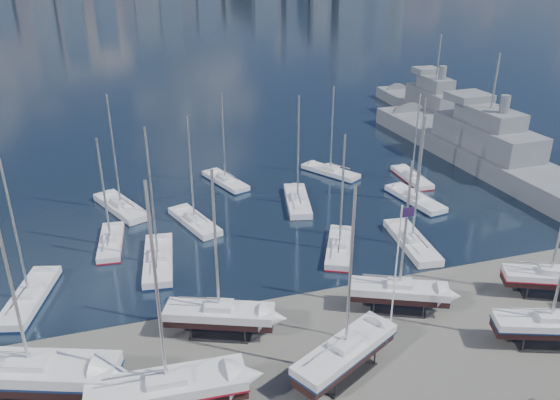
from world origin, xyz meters
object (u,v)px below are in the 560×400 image
object	(u,v)px
naval_ship_east	(483,154)
sailboat_cradle_0	(32,373)
naval_ship_west	(432,111)
flagpole	(397,268)

from	to	relation	value
naval_ship_east	sailboat_cradle_0	bearing A→B (deg)	116.05
sailboat_cradle_0	naval_ship_east	bearing A→B (deg)	47.79
naval_ship_east	naval_ship_west	xyz separation A→B (m)	(6.68, 25.45, -0.01)
naval_ship_west	flagpole	size ratio (longest dim) A/B	3.29
naval_ship_west	flagpole	world-z (taller)	naval_ship_west
sailboat_cradle_0	flagpole	xyz separation A→B (m)	(27.19, -2.18, 5.07)
naval_ship_east	flagpole	size ratio (longest dim) A/B	4.20
sailboat_cradle_0	naval_ship_west	distance (m)	89.04
sailboat_cradle_0	flagpole	bearing A→B (deg)	15.31
naval_ship_east	flagpole	world-z (taller)	naval_ship_east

